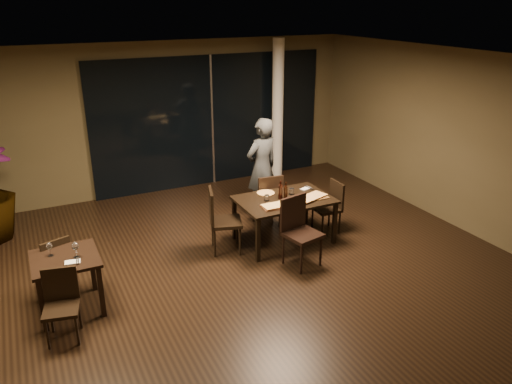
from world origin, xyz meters
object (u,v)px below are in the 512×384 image
at_px(bottle_a, 280,190).
at_px(chair_main_left, 220,217).
at_px(chair_side_near, 61,300).
at_px(bottle_c, 280,189).
at_px(chair_main_far, 268,198).
at_px(chair_main_right, 331,204).
at_px(chair_side_far, 55,263).
at_px(chair_main_near, 298,227).
at_px(bottle_b, 286,191).
at_px(main_table, 284,203).
at_px(diner, 262,168).
at_px(side_table, 66,266).

bearing_deg(bottle_a, chair_main_left, 173.98).
xyz_separation_m(chair_side_near, bottle_c, (3.50, 1.11, 0.42)).
bearing_deg(bottle_a, chair_main_far, 81.37).
bearing_deg(chair_main_right, chair_side_far, -87.06).
height_order(chair_main_near, bottle_b, chair_main_near).
distance_m(chair_main_far, bottle_a, 0.70).
distance_m(chair_side_near, bottle_a, 3.65).
xyz_separation_m(chair_main_near, bottle_b, (0.18, 0.71, 0.31)).
xyz_separation_m(main_table, bottle_c, (-0.03, 0.08, 0.22)).
bearing_deg(chair_main_right, diner, -144.65).
distance_m(side_table, chair_main_left, 2.42).
xyz_separation_m(main_table, chair_main_far, (0.03, 0.62, -0.14)).
bearing_deg(bottle_c, main_table, -68.57).
bearing_deg(chair_main_far, diner, -97.92).
xyz_separation_m(chair_main_right, bottle_c, (-0.93, 0.09, 0.40)).
bearing_deg(main_table, chair_side_far, -179.27).
bearing_deg(bottle_b, bottle_a, 157.13).
bearing_deg(bottle_b, chair_side_far, -179.36).
distance_m(side_table, chair_side_far, 0.49).
bearing_deg(main_table, chair_main_near, -102.48).
bearing_deg(chair_main_near, chair_main_far, 69.87).
xyz_separation_m(side_table, bottle_b, (3.42, 0.49, 0.27)).
height_order(chair_main_near, bottle_a, bottle_a).
height_order(side_table, bottle_b, bottle_b).
bearing_deg(bottle_a, bottle_c, 63.96).
distance_m(main_table, bottle_a, 0.23).
bearing_deg(chair_side_far, bottle_b, 161.80).
bearing_deg(chair_main_near, bottle_a, 70.36).
relative_size(bottle_a, bottle_b, 1.09).
height_order(chair_main_right, diner, diner).
xyz_separation_m(bottle_a, bottle_b, (0.08, -0.03, -0.01)).
xyz_separation_m(chair_main_far, chair_main_near, (-0.19, -1.34, 0.05)).
height_order(chair_main_far, diner, diner).
distance_m(chair_main_far, chair_main_left, 1.20).
relative_size(chair_main_left, bottle_c, 3.56).
height_order(side_table, chair_main_right, chair_main_right).
distance_m(chair_side_far, bottle_a, 3.47).
bearing_deg(chair_side_near, chair_main_right, 25.47).
relative_size(side_table, chair_main_right, 0.90).
xyz_separation_m(chair_side_far, bottle_a, (3.45, 0.07, 0.43)).
bearing_deg(bottle_b, diner, 82.75).
bearing_deg(chair_main_left, diner, -33.95).
bearing_deg(diner, bottle_a, 65.62).
bearing_deg(main_table, bottle_a, 156.13).
xyz_separation_m(chair_side_near, diner, (3.69, 2.15, 0.43)).
distance_m(chair_main_left, chair_main_right, 1.97).
xyz_separation_m(main_table, side_table, (-3.40, -0.50, -0.05)).
height_order(side_table, chair_main_far, chair_main_far).
bearing_deg(chair_main_right, main_table, -88.17).
relative_size(chair_main_far, chair_main_right, 1.08).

